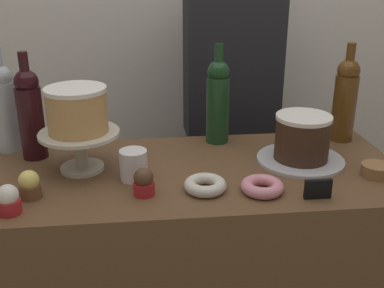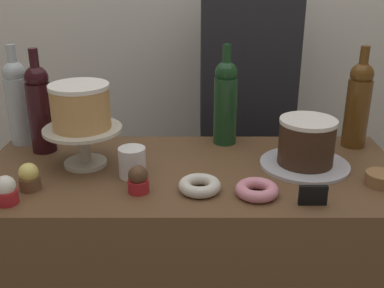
# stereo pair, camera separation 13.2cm
# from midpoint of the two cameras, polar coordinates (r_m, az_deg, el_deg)

# --- Properties ---
(back_wall) EXTENTS (6.00, 0.05, 2.60)m
(back_wall) POSITION_cam_midpoint_polar(r_m,az_deg,el_deg) (2.08, 1.85, 15.81)
(back_wall) COLOR silver
(back_wall) RESTS_ON ground_plane
(cake_stand_pedestal) EXTENTS (0.23, 0.23, 0.12)m
(cake_stand_pedestal) POSITION_cam_midpoint_polar(r_m,az_deg,el_deg) (1.37, -10.55, 0.49)
(cake_stand_pedestal) COLOR beige
(cake_stand_pedestal) RESTS_ON display_counter
(white_layer_cake) EXTENTS (0.17, 0.17, 0.13)m
(white_layer_cake) POSITION_cam_midpoint_polar(r_m,az_deg,el_deg) (1.34, -10.84, 4.54)
(white_layer_cake) COLOR tan
(white_layer_cake) RESTS_ON cake_stand_pedestal
(silver_serving_platter) EXTENTS (0.26, 0.26, 0.01)m
(silver_serving_platter) POSITION_cam_midpoint_polar(r_m,az_deg,el_deg) (1.42, 16.24, -2.48)
(silver_serving_platter) COLOR silver
(silver_serving_platter) RESTS_ON display_counter
(chocolate_round_cake) EXTENTS (0.16, 0.16, 0.14)m
(chocolate_round_cake) POSITION_cam_midpoint_polar(r_m,az_deg,el_deg) (1.40, 16.55, 0.26)
(chocolate_round_cake) COLOR #3D2619
(chocolate_round_cake) RESTS_ON silver_serving_platter
(wine_bottle_amber) EXTENTS (0.08, 0.08, 0.33)m
(wine_bottle_amber) POSITION_cam_midpoint_polar(r_m,az_deg,el_deg) (1.59, 21.99, 4.65)
(wine_bottle_amber) COLOR #5B3814
(wine_bottle_amber) RESTS_ON display_counter
(wine_bottle_green) EXTENTS (0.08, 0.08, 0.33)m
(wine_bottle_green) POSITION_cam_midpoint_polar(r_m,az_deg,el_deg) (1.51, 6.65, 5.27)
(wine_bottle_green) COLOR #193D1E
(wine_bottle_green) RESTS_ON display_counter
(wine_bottle_clear) EXTENTS (0.08, 0.08, 0.33)m
(wine_bottle_clear) POSITION_cam_midpoint_polar(r_m,az_deg,el_deg) (1.58, -18.39, 4.99)
(wine_bottle_clear) COLOR #B2BCC1
(wine_bottle_clear) RESTS_ON display_counter
(wine_bottle_dark_red) EXTENTS (0.08, 0.08, 0.33)m
(wine_bottle_dark_red) POSITION_cam_midpoint_polar(r_m,az_deg,el_deg) (1.49, -15.82, 4.33)
(wine_bottle_dark_red) COLOR black
(wine_bottle_dark_red) RESTS_ON display_counter
(cupcake_chocolate) EXTENTS (0.06, 0.06, 0.07)m
(cupcake_chocolate) POSITION_cam_midpoint_polar(r_m,az_deg,el_deg) (1.21, -3.53, -4.49)
(cupcake_chocolate) COLOR red
(cupcake_chocolate) RESTS_ON display_counter
(cupcake_lemon) EXTENTS (0.06, 0.06, 0.07)m
(cupcake_lemon) POSITION_cam_midpoint_polar(r_m,az_deg,el_deg) (1.27, -16.62, -4.01)
(cupcake_lemon) COLOR brown
(cupcake_lemon) RESTS_ON display_counter
(cupcake_vanilla) EXTENTS (0.06, 0.06, 0.07)m
(cupcake_vanilla) POSITION_cam_midpoint_polar(r_m,az_deg,el_deg) (1.22, -19.08, -5.53)
(cupcake_vanilla) COLOR red
(cupcake_vanilla) RESTS_ON display_counter
(donut_sugar) EXTENTS (0.11, 0.11, 0.03)m
(donut_sugar) POSITION_cam_midpoint_polar(r_m,az_deg,el_deg) (1.22, 4.05, -5.19)
(donut_sugar) COLOR silver
(donut_sugar) RESTS_ON display_counter
(donut_pink) EXTENTS (0.11, 0.11, 0.03)m
(donut_pink) POSITION_cam_midpoint_polar(r_m,az_deg,el_deg) (1.22, 11.08, -5.62)
(donut_pink) COLOR pink
(donut_pink) RESTS_ON display_counter
(cookie_stack) EXTENTS (0.08, 0.08, 0.03)m
(cookie_stack) POSITION_cam_midpoint_polar(r_m,az_deg,el_deg) (1.38, 24.80, -3.94)
(cookie_stack) COLOR olive
(cookie_stack) RESTS_ON display_counter
(price_sign_chalkboard) EXTENTS (0.07, 0.01, 0.05)m
(price_sign_chalkboard) POSITION_cam_midpoint_polar(r_m,az_deg,el_deg) (1.20, 17.73, -6.10)
(price_sign_chalkboard) COLOR black
(price_sign_chalkboard) RESTS_ON display_counter
(coffee_cup_ceramic) EXTENTS (0.08, 0.08, 0.09)m
(coffee_cup_ceramic) POSITION_cam_midpoint_polar(r_m,az_deg,el_deg) (1.29, -4.48, -2.32)
(coffee_cup_ceramic) COLOR white
(coffee_cup_ceramic) RESTS_ON display_counter
(barista_figure) EXTENTS (0.36, 0.22, 1.60)m
(barista_figure) POSITION_cam_midpoint_polar(r_m,az_deg,el_deg) (1.91, 8.41, 0.82)
(barista_figure) COLOR black
(barista_figure) RESTS_ON ground_plane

